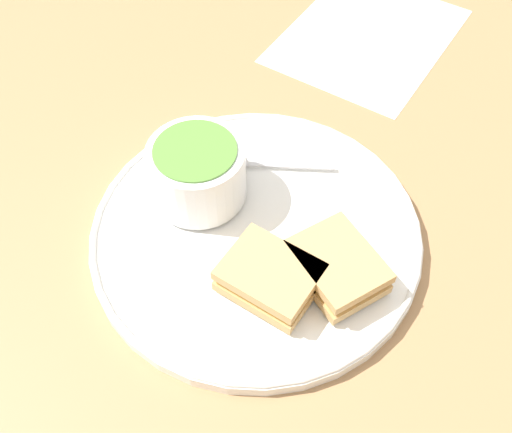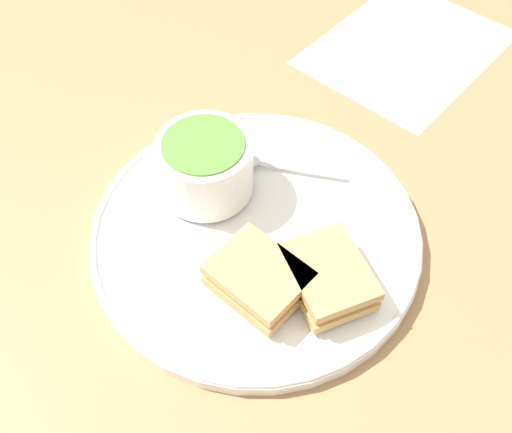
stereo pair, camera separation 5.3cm
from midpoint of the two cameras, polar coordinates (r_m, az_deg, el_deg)
ground_plane at (r=0.61m, az=2.48°, el=-2.17°), size 2.40×2.40×0.00m
plate at (r=0.60m, az=2.52°, el=-1.66°), size 0.33×0.33×0.02m
soup_bowl at (r=0.60m, az=-2.36°, el=4.74°), size 0.10×0.10×0.06m
spoon at (r=0.64m, az=2.24°, el=5.11°), size 0.09×0.11×0.01m
sandwich_half_near at (r=0.54m, az=3.04°, el=-6.06°), size 0.10×0.09×0.03m
sandwich_half_far at (r=0.55m, az=9.61°, el=-5.81°), size 0.09×0.07×0.03m
menu_sheet at (r=0.85m, az=15.97°, el=15.10°), size 0.28×0.31×0.00m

